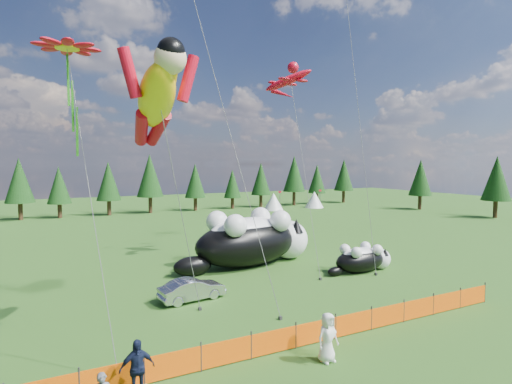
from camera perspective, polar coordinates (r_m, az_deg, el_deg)
ground at (r=20.21m, az=3.42°, el=-17.60°), size 160.00×160.00×0.00m
safety_fence at (r=17.69m, az=8.59°, el=-19.13°), size 22.06×0.06×1.10m
tree_line at (r=62.07m, az=-17.89°, el=0.63°), size 90.00×4.00×8.00m
festival_tents at (r=60.15m, az=-6.68°, el=-1.79°), size 50.00×3.20×2.80m
cat_large at (r=29.62m, az=-0.40°, el=-6.71°), size 11.22×5.27×4.07m
cat_small at (r=28.95m, az=15.03°, el=-9.15°), size 5.36×1.95×1.94m
car at (r=22.71m, az=-9.11°, el=-13.58°), size 3.79×1.79×1.20m
spectator_c at (r=14.37m, az=-16.65°, el=-23.01°), size 1.14×0.62×1.90m
spectator_e at (r=16.18m, az=10.19°, el=-19.77°), size 0.96×0.66×1.86m
superhero_kite at (r=17.66m, az=-14.02°, el=13.00°), size 5.04×5.33×12.68m
gecko_kite at (r=33.66m, az=4.61°, el=15.60°), size 6.10×10.65×16.23m
flower_kite at (r=18.89m, az=-25.35°, el=17.73°), size 3.26×5.84×12.80m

